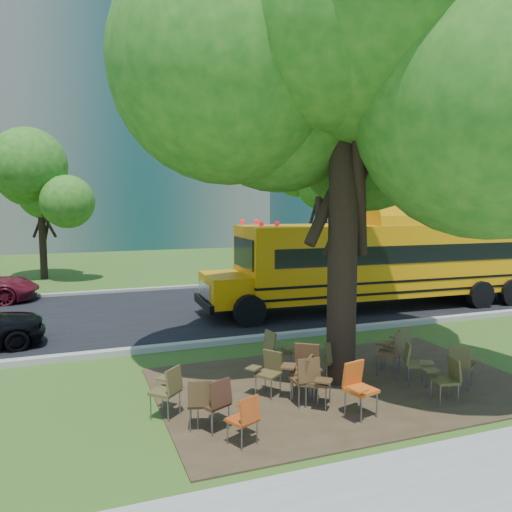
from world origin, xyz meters
name	(u,v)px	position (x,y,z in m)	size (l,w,h in m)	color
ground	(285,384)	(0.00, 0.00, 0.00)	(160.00, 160.00, 0.00)	#365319
dirt_patch	(343,385)	(1.00, -0.50, 0.01)	(7.00, 4.50, 0.03)	#382819
asphalt_road	(198,310)	(0.00, 7.00, 0.02)	(80.00, 8.00, 0.04)	black
kerb_near	(237,340)	(0.00, 3.00, 0.07)	(80.00, 0.25, 0.14)	gray
kerb_far	(174,288)	(0.00, 11.10, 0.07)	(80.00, 0.25, 0.14)	gray
building_main	(9,106)	(-8.00, 36.00, 11.00)	(38.00, 16.00, 22.00)	slate
building_right	(350,115)	(24.00, 38.00, 12.50)	(30.00, 16.00, 25.00)	gray
bg_tree_2	(40,186)	(-5.00, 16.00, 4.21)	(4.80, 4.80, 6.62)	black
bg_tree_3	(319,171)	(8.00, 14.00, 5.03)	(5.60, 5.60, 7.84)	black
bg_tree_4	(460,186)	(16.00, 13.00, 4.34)	(5.00, 5.00, 6.85)	black
main_tree	(346,69)	(1.03, -0.32, 5.92)	(7.20, 7.20, 9.53)	black
school_bus	(388,260)	(6.04, 5.28, 1.61)	(11.47, 2.99, 2.78)	orange
chair_0	(217,399)	(-1.80, -1.50, 0.53)	(0.58, 0.69, 0.86)	#3D2316
chair_1	(202,399)	(-2.00, -1.38, 0.51)	(0.63, 0.49, 0.82)	#3F2B16
chair_2	(246,415)	(-1.54, -2.10, 0.48)	(0.53, 0.61, 0.77)	#A53D11
chair_3	(304,365)	(0.04, -0.75, 0.60)	(0.83, 0.65, 0.97)	#4F331C
chair_4	(307,375)	(-0.08, -1.11, 0.55)	(0.58, 0.52, 0.89)	#4B331B
chair_5	(358,384)	(0.49, -1.80, 0.56)	(0.62, 0.66, 0.91)	#C55215
chair_6	(447,375)	(2.24, -1.87, 0.51)	(0.49, 0.62, 0.83)	#46421E
chair_7	(463,362)	(3.03, -1.39, 0.52)	(0.71, 0.56, 0.85)	brown
chair_8	(169,386)	(-2.40, -0.75, 0.53)	(0.59, 0.74, 0.86)	brown
chair_9	(268,369)	(-0.53, -0.45, 0.51)	(0.70, 0.55, 0.83)	#4B4020
chair_10	(276,348)	(0.01, 0.49, 0.57)	(0.60, 0.62, 0.93)	brown
chair_11	(331,357)	(0.84, -0.27, 0.53)	(0.58, 0.60, 0.85)	#433F1D
chair_12	(414,360)	(2.25, -0.97, 0.51)	(0.54, 0.69, 0.83)	brown
chair_13	(400,342)	(2.66, 0.02, 0.55)	(0.61, 0.69, 0.89)	#4B4620
chair_14	(391,350)	(2.17, -0.36, 0.55)	(0.61, 0.77, 0.89)	#51341D
chair_15	(315,377)	(0.02, -1.20, 0.54)	(0.59, 0.75, 0.87)	#463019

